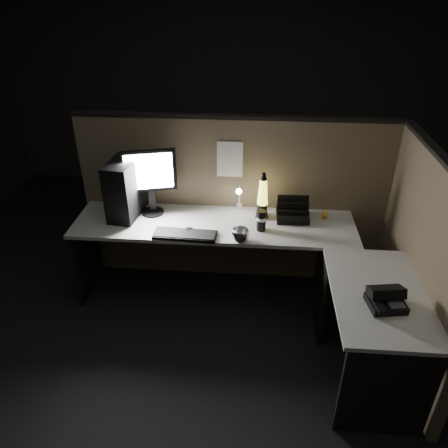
# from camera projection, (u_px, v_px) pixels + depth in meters

# --- Properties ---
(floor) EXTENTS (6.00, 6.00, 0.00)m
(floor) POSITION_uv_depth(u_px,v_px,m) (227.00, 343.00, 3.41)
(floor) COLOR black
(floor) RESTS_ON ground
(room_shell) EXTENTS (6.00, 6.00, 6.00)m
(room_shell) POSITION_uv_depth(u_px,v_px,m) (227.00, 145.00, 2.59)
(room_shell) COLOR silver
(room_shell) RESTS_ON ground
(partition_back) EXTENTS (2.66, 0.06, 1.50)m
(partition_back) POSITION_uv_depth(u_px,v_px,m) (235.00, 203.00, 3.83)
(partition_back) COLOR brown
(partition_back) RESTS_ON ground
(partition_right) EXTENTS (0.06, 1.66, 1.50)m
(partition_right) POSITION_uv_depth(u_px,v_px,m) (419.00, 265.00, 3.03)
(partition_right) COLOR brown
(partition_right) RESTS_ON ground
(desk) EXTENTS (2.60, 1.60, 0.73)m
(desk) POSITION_uv_depth(u_px,v_px,m) (253.00, 264.00, 3.32)
(desk) COLOR beige
(desk) RESTS_ON ground
(pc_tower) EXTENTS (0.26, 0.48, 0.48)m
(pc_tower) POSITION_uv_depth(u_px,v_px,m) (126.00, 187.00, 3.60)
(pc_tower) COLOR black
(pc_tower) RESTS_ON desk
(monitor) EXTENTS (0.43, 0.19, 0.56)m
(monitor) POSITION_uv_depth(u_px,v_px,m) (150.00, 176.00, 3.56)
(monitor) COLOR black
(monitor) RESTS_ON desk
(keyboard) EXTENTS (0.50, 0.19, 0.02)m
(keyboard) POSITION_uv_depth(u_px,v_px,m) (185.00, 235.00, 3.39)
(keyboard) COLOR black
(keyboard) RESTS_ON desk
(mouse) EXTENTS (0.11, 0.09, 0.04)m
(mouse) POSITION_uv_depth(u_px,v_px,m) (188.00, 230.00, 3.44)
(mouse) COLOR black
(mouse) RESTS_ON desk
(clip_lamp) EXTENTS (0.05, 0.20, 0.25)m
(clip_lamp) POSITION_uv_depth(u_px,v_px,m) (239.00, 196.00, 3.66)
(clip_lamp) COLOR silver
(clip_lamp) RESTS_ON desk
(organizer) EXTENTS (0.27, 0.24, 0.20)m
(organizer) POSITION_uv_depth(u_px,v_px,m) (293.00, 213.00, 3.62)
(organizer) COLOR black
(organizer) RESTS_ON desk
(lava_lamp) EXTENTS (0.11, 0.11, 0.40)m
(lava_lamp) POSITION_uv_depth(u_px,v_px,m) (263.00, 199.00, 3.57)
(lava_lamp) COLOR black
(lava_lamp) RESTS_ON desk
(travel_mug) EXTENTS (0.08, 0.08, 0.17)m
(travel_mug) POSITION_uv_depth(u_px,v_px,m) (261.00, 221.00, 3.43)
(travel_mug) COLOR black
(travel_mug) RESTS_ON desk
(steel_mug) EXTENTS (0.15, 0.15, 0.10)m
(steel_mug) POSITION_uv_depth(u_px,v_px,m) (240.00, 235.00, 3.30)
(steel_mug) COLOR silver
(steel_mug) RESTS_ON desk
(figurine) EXTENTS (0.06, 0.06, 0.06)m
(figurine) POSITION_uv_depth(u_px,v_px,m) (325.00, 214.00, 3.60)
(figurine) COLOR gold
(figurine) RESTS_ON desk
(pinned_paper) EXTENTS (0.21, 0.00, 0.31)m
(pinned_paper) POSITION_uv_depth(u_px,v_px,m) (230.00, 159.00, 3.59)
(pinned_paper) COLOR white
(pinned_paper) RESTS_ON partition_back
(desk_phone) EXTENTS (0.24, 0.25, 0.13)m
(desk_phone) POSITION_uv_depth(u_px,v_px,m) (385.00, 299.00, 2.67)
(desk_phone) COLOR black
(desk_phone) RESTS_ON desk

